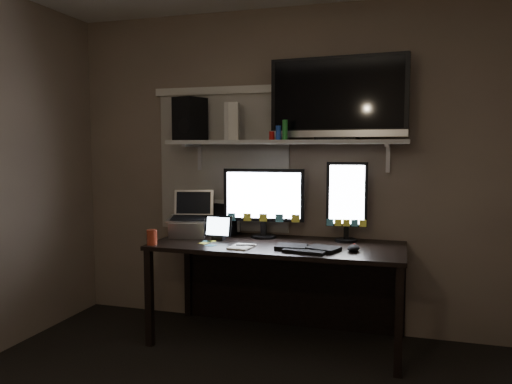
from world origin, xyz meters
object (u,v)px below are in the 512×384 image
at_px(monitor_landscape, 264,202).
at_px(game_console, 234,122).
at_px(monitor_portrait, 347,201).
at_px(tablet, 219,228).
at_px(cup, 152,237).
at_px(mouse, 353,248).
at_px(keyboard, 307,248).
at_px(tv, 338,98).
at_px(desk, 281,264).
at_px(speaker, 190,119).
at_px(laptop, 188,214).

distance_m(monitor_landscape, game_console, 0.66).
xyz_separation_m(monitor_portrait, tablet, (-0.93, -0.22, -0.21)).
height_order(cup, game_console, game_console).
bearing_deg(mouse, monitor_portrait, 109.95).
xyz_separation_m(cup, game_console, (0.46, 0.47, 0.84)).
distance_m(keyboard, tv, 1.12).
distance_m(cup, game_console, 1.07).
distance_m(desk, game_console, 1.14).
relative_size(tablet, game_console, 0.76).
xyz_separation_m(game_console, speaker, (-0.39, 0.04, 0.03)).
bearing_deg(monitor_portrait, monitor_landscape, 177.36).
xyz_separation_m(monitor_portrait, mouse, (0.09, -0.35, -0.28)).
height_order(monitor_landscape, tv, tv).
xyz_separation_m(cup, tv, (1.24, 0.52, 1.00)).
xyz_separation_m(monitor_landscape, tablet, (-0.30, -0.20, -0.18)).
relative_size(laptop, game_console, 1.25).
bearing_deg(monitor_portrait, cup, -162.74).
bearing_deg(tablet, desk, 15.34).
relative_size(monitor_landscape, cup, 5.76).
xyz_separation_m(desk, laptop, (-0.73, -0.05, 0.35)).
bearing_deg(laptop, tablet, -25.68).
xyz_separation_m(desk, tablet, (-0.46, -0.11, 0.27)).
relative_size(tablet, speaker, 0.63).
distance_m(desk, monitor_portrait, 0.68).
bearing_deg(speaker, monitor_portrait, 18.33).
bearing_deg(speaker, tv, 17.97).
xyz_separation_m(monitor_landscape, speaker, (-0.61, 0.01, 0.65)).
bearing_deg(game_console, desk, -22.91).
bearing_deg(monitor_portrait, tv, -178.54).
distance_m(tv, game_console, 0.80).
distance_m(game_console, speaker, 0.39).
bearing_deg(mouse, speaker, 171.66).
bearing_deg(cup, desk, 26.11).
distance_m(monitor_landscape, laptop, 0.59).
relative_size(desk, tablet, 8.43).
relative_size(monitor_portrait, cup, 5.54).
xyz_separation_m(monitor_landscape, game_console, (-0.22, -0.03, 0.62)).
height_order(keyboard, tv, tv).
relative_size(monitor_landscape, game_console, 2.23).
height_order(tv, game_console, tv).
bearing_deg(tv, game_console, -172.12).
height_order(laptop, game_console, game_console).
bearing_deg(game_console, monitor_landscape, -6.12).
distance_m(keyboard, game_console, 1.13).
distance_m(monitor_landscape, cup, 0.88).
xyz_separation_m(desk, tv, (0.39, 0.10, 1.23)).
distance_m(laptop, speaker, 0.76).
xyz_separation_m(mouse, cup, (-1.41, -0.18, 0.03)).
distance_m(monitor_landscape, keyboard, 0.61).
height_order(monitor_landscape, mouse, monitor_landscape).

